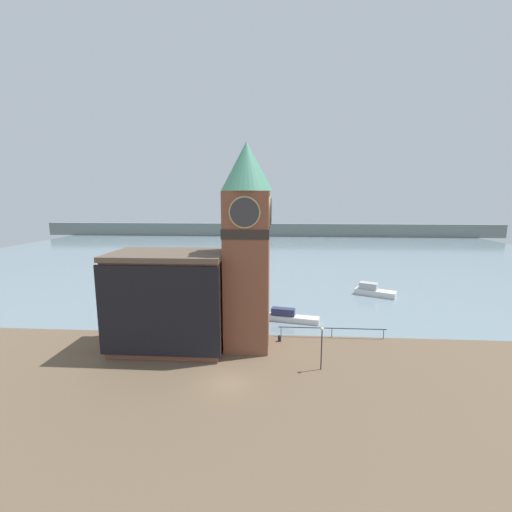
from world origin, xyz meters
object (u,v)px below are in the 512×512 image
Objects in this scene: clock_tower at (247,243)px; boat_far at (374,291)px; boat_near at (290,317)px; pier_building at (169,300)px; mooring_bollard_near at (280,338)px; lamp_post at (322,340)px.

clock_tower is 28.52m from boat_far.
boat_near is at bearing -110.45° from boat_far.
pier_building is 1.79× the size of boat_far.
boat_far is at bearing 53.99° from boat_near.
pier_building is at bearing -169.67° from mooring_bollard_near.
mooring_bollard_near is at bearing -101.56° from boat_far.
clock_tower is 29.68× the size of mooring_bollard_near.
boat_far is at bearing 51.47° from mooring_bollard_near.
clock_tower is 1.78× the size of pier_building.
clock_tower is 5.14× the size of lamp_post.
pier_building is (-7.78, -0.61, -5.80)m from clock_tower.
boat_near is at bearing 33.36° from pier_building.
pier_building reaches higher than boat_far.
boat_near is 1.05× the size of boat_far.
pier_building is at bearing -114.58° from boat_far.
lamp_post is (-11.01, -24.22, 2.05)m from boat_far.
lamp_post reaches higher than boat_near.
pier_building reaches higher than boat_near.
lamp_post is at bearing -14.54° from pier_building.
pier_building is 16.65× the size of mooring_bollard_near.
pier_building is 33.09m from boat_far.
boat_far is (13.38, 12.29, 0.13)m from boat_near.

